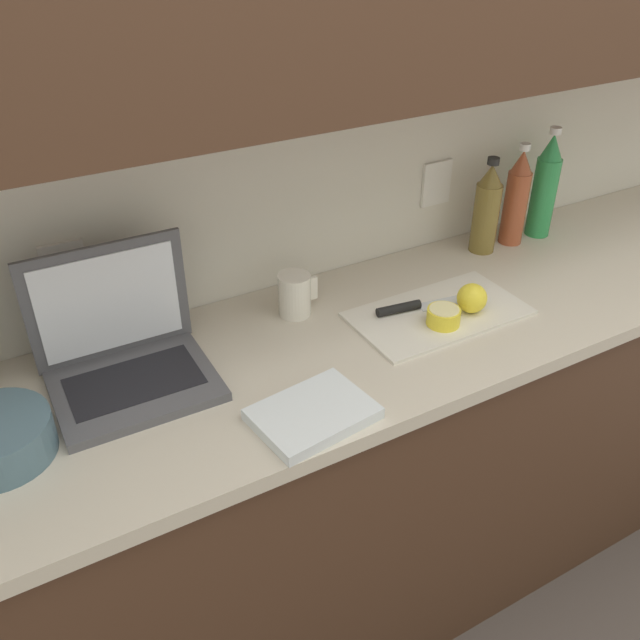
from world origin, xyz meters
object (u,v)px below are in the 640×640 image
(bottle_green_soda, at_px, (545,187))
(cutting_board, at_px, (437,314))
(knife, at_px, (410,307))
(measuring_cup, at_px, (295,295))
(lemon_half_cut, at_px, (443,316))
(lemon_whole_beside, at_px, (472,298))
(bottle_oil_tall, at_px, (516,199))
(bottle_water_clear, at_px, (487,209))
(laptop, at_px, (124,351))

(bottle_green_soda, bearing_deg, cutting_board, -158.18)
(knife, xyz_separation_m, measuring_cup, (-0.24, 0.13, 0.03))
(cutting_board, xyz_separation_m, measuring_cup, (-0.29, 0.17, 0.05))
(measuring_cup, bearing_deg, bottle_green_soda, 2.65)
(lemon_half_cut, xyz_separation_m, bottle_green_soda, (0.55, 0.26, 0.12))
(bottle_green_soda, bearing_deg, knife, -163.62)
(lemon_whole_beside, bearing_deg, knife, 148.44)
(bottle_oil_tall, bearing_deg, lemon_whole_beside, -145.19)
(bottle_green_soda, bearing_deg, lemon_half_cut, -154.91)
(bottle_green_soda, bearing_deg, lemon_whole_beside, -151.80)
(knife, height_order, bottle_water_clear, bottle_water_clear)
(lemon_whole_beside, xyz_separation_m, bottle_green_soda, (0.45, 0.24, 0.10))
(knife, relative_size, lemon_whole_beside, 3.68)
(knife, xyz_separation_m, bottle_green_soda, (0.58, 0.17, 0.13))
(cutting_board, height_order, lemon_whole_beside, lemon_whole_beside)
(lemon_half_cut, distance_m, bottle_water_clear, 0.43)
(lemon_half_cut, height_order, bottle_water_clear, bottle_water_clear)
(laptop, relative_size, lemon_half_cut, 4.23)
(knife, relative_size, bottle_water_clear, 0.98)
(lemon_whole_beside, height_order, bottle_green_soda, bottle_green_soda)
(bottle_green_soda, relative_size, bottle_water_clear, 1.18)
(bottle_green_soda, relative_size, bottle_oil_tall, 1.10)
(bottle_green_soda, bearing_deg, measuring_cup, -177.35)
(cutting_board, distance_m, measuring_cup, 0.34)
(cutting_board, bearing_deg, bottle_green_soda, 21.82)
(cutting_board, height_order, lemon_half_cut, lemon_half_cut)
(cutting_board, xyz_separation_m, bottle_water_clear, (0.32, 0.21, 0.12))
(lemon_whole_beside, xyz_separation_m, bottle_water_clear, (0.25, 0.24, 0.08))
(bottle_oil_tall, distance_m, measuring_cup, 0.71)
(lemon_whole_beside, height_order, bottle_oil_tall, bottle_oil_tall)
(laptop, distance_m, lemon_whole_beside, 0.79)
(bottle_green_soda, bearing_deg, laptop, -176.14)
(bottle_green_soda, height_order, measuring_cup, bottle_green_soda)
(cutting_board, relative_size, bottle_water_clear, 1.57)
(lemon_whole_beside, relative_size, measuring_cup, 0.69)
(cutting_board, distance_m, bottle_water_clear, 0.40)
(lemon_half_cut, xyz_separation_m, bottle_water_clear, (0.34, 0.26, 0.09))
(lemon_half_cut, relative_size, bottle_water_clear, 0.29)
(lemon_whole_beside, bearing_deg, laptop, 168.19)
(bottle_oil_tall, relative_size, bottle_water_clear, 1.08)
(lemon_whole_beside, bearing_deg, bottle_oil_tall, 34.81)
(knife, relative_size, measuring_cup, 2.53)
(laptop, height_order, lemon_half_cut, laptop)
(lemon_half_cut, bearing_deg, lemon_whole_beside, 7.36)
(bottle_oil_tall, distance_m, bottle_water_clear, 0.11)
(knife, relative_size, lemon_half_cut, 3.36)
(cutting_board, bearing_deg, lemon_half_cut, -114.08)
(laptop, xyz_separation_m, knife, (0.65, -0.09, -0.05))
(knife, distance_m, bottle_green_soda, 0.61)
(knife, distance_m, lemon_whole_beside, 0.14)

